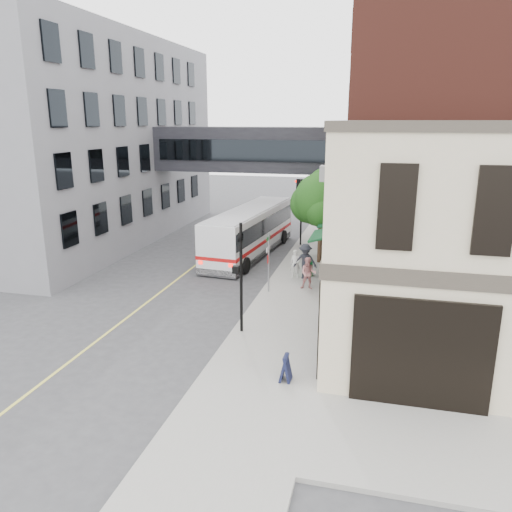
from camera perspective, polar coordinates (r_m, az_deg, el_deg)
The scene contains 17 objects.
ground at distance 19.03m, azimuth -4.50°, elevation -11.17°, with size 120.00×120.00×0.00m, color #38383A.
sidewalk_main at distance 31.46m, azimuth 7.10°, elevation -0.29°, with size 4.00×60.00×0.15m, color gray.
corner_building at distance 18.92m, azimuth 24.11°, elevation 0.93°, with size 10.19×8.12×8.45m.
brick_building at distance 31.46m, azimuth 22.64°, elevation 11.46°, with size 13.76×18.00×14.00m.
opposite_building at distance 39.27m, azimuth -21.47°, elevation 12.13°, with size 14.00×24.00×14.00m, color slate.
skyway_bridge at distance 35.23m, azimuth 0.02°, elevation 12.10°, with size 14.00×3.18×3.00m.
traffic_signal_near at distance 19.63m, azimuth -1.81°, elevation -0.95°, with size 0.44×0.22×4.60m.
traffic_signal_far at distance 33.93m, azimuth 4.99°, elevation 6.54°, with size 0.53×0.28×4.50m.
street_sign_pole at distance 24.57m, azimuth 1.45°, elevation -0.14°, with size 0.08×0.75×3.00m.
street_tree at distance 29.87m, azimuth 7.52°, elevation 6.39°, with size 3.80×3.20×5.60m.
lane_marking at distance 29.41m, azimuth -7.58°, elevation -1.56°, with size 0.12×40.00×0.01m, color #D8CC4C.
bus at distance 32.07m, azimuth -0.71°, elevation 3.02°, with size 3.47×11.13×2.95m.
pedestrian_a at distance 27.14m, azimuth 4.51°, elevation -0.90°, with size 0.56×0.37×1.54m, color silver.
pedestrian_b at distance 25.34m, azimuth 6.01°, elevation -1.98°, with size 0.81×0.63×1.66m, color tan.
pedestrian_c at distance 26.96m, azimuth 5.64°, elevation -0.60°, with size 1.25×0.72×1.93m, color #22242A.
newspaper_box at distance 27.63m, azimuth 5.96°, elevation -1.26°, with size 0.48×0.43×0.97m, color #155C2C.
sandwich_board at distance 16.81m, azimuth 3.42°, elevation -12.64°, with size 0.32×0.51×0.90m, color black.
Camera 1 is at (5.56, -16.11, 8.47)m, focal length 35.00 mm.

